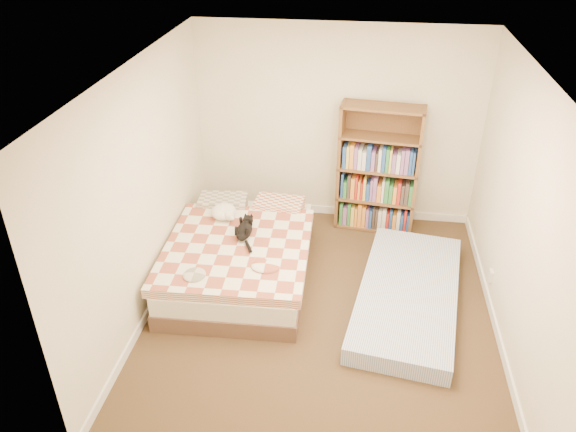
# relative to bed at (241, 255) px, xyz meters

# --- Properties ---
(room) EXTENTS (3.51, 4.01, 2.51)m
(room) POSITION_rel_bed_xyz_m (0.95, -0.50, 0.94)
(room) COLOR #422B1C
(room) RESTS_ON ground
(bed) EXTENTS (1.57, 2.12, 0.56)m
(bed) POSITION_rel_bed_xyz_m (0.00, 0.00, 0.00)
(bed) COLOR brown
(bed) RESTS_ON room
(bookshelf) EXTENTS (1.01, 0.44, 1.63)m
(bookshelf) POSITION_rel_bed_xyz_m (1.48, 1.26, 0.33)
(bookshelf) COLOR brown
(bookshelf) RESTS_ON room
(floor_mattress) EXTENTS (1.30, 2.31, 0.20)m
(floor_mattress) POSITION_rel_bed_xyz_m (1.84, -0.27, -0.15)
(floor_mattress) COLOR #7289BF
(floor_mattress) RESTS_ON room
(black_cat) EXTENTS (0.20, 0.62, 0.14)m
(black_cat) POSITION_rel_bed_xyz_m (0.05, 0.05, 0.31)
(black_cat) COLOR black
(black_cat) RESTS_ON bed
(white_dog) EXTENTS (0.32, 0.32, 0.15)m
(white_dog) POSITION_rel_bed_xyz_m (-0.26, 0.36, 0.32)
(white_dog) COLOR white
(white_dog) RESTS_ON bed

